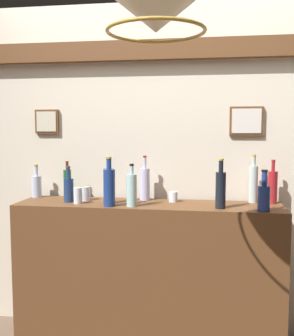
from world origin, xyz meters
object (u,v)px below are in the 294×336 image
(liquor_bottle_gin, at_px, (145,183))
(liquor_bottle_tequila, at_px, (67,183))
(glass_tumbler_shot, at_px, (85,194))
(liquor_bottle_amaro, at_px, (253,183))
(liquor_bottle_vodka, at_px, (37,185))
(liquor_bottle_whiskey, at_px, (273,186))
(liquor_bottle_mezcal, at_px, (221,189))
(liquor_bottle_sherry, at_px, (132,189))
(glass_tumbler_highball, at_px, (78,196))
(liquor_bottle_port, at_px, (264,196))
(pendant_lamp, at_px, (156,13))
(liquor_bottle_rye, at_px, (69,189))
(liquor_bottle_brandy, at_px, (109,187))
(liquor_bottle_rum, at_px, (109,185))
(glass_tumbler_rocks, at_px, (173,197))

(liquor_bottle_gin, bearing_deg, liquor_bottle_tequila, -177.16)
(glass_tumbler_shot, bearing_deg, liquor_bottle_amaro, 4.40)
(liquor_bottle_vodka, bearing_deg, liquor_bottle_whiskey, 0.06)
(liquor_bottle_mezcal, height_order, liquor_bottle_vodka, liquor_bottle_mezcal)
(liquor_bottle_sherry, bearing_deg, glass_tumbler_shot, 155.15)
(liquor_bottle_sherry, relative_size, glass_tumbler_highball, 2.58)
(liquor_bottle_mezcal, height_order, liquor_bottle_port, liquor_bottle_mezcal)
(liquor_bottle_vodka, bearing_deg, liquor_bottle_gin, 0.20)
(liquor_bottle_whiskey, xyz_separation_m, liquor_bottle_port, (-0.09, -0.29, -0.02))
(liquor_bottle_vodka, xyz_separation_m, pendant_lamp, (1.04, -1.09, 0.91))
(liquor_bottle_rye, xyz_separation_m, liquor_bottle_amaro, (1.27, 0.17, 0.05))
(liquor_bottle_vodka, height_order, liquor_bottle_port, liquor_bottle_port)
(liquor_bottle_gin, xyz_separation_m, liquor_bottle_brandy, (-0.19, -0.27, 0.01))
(liquor_bottle_gin, distance_m, glass_tumbler_shot, 0.43)
(glass_tumbler_shot, bearing_deg, liquor_bottle_rum, -23.14)
(glass_tumbler_rocks, bearing_deg, liquor_bottle_gin, 168.03)
(liquor_bottle_mezcal, height_order, liquor_bottle_gin, liquor_bottle_mezcal)
(liquor_bottle_gin, bearing_deg, liquor_bottle_sherry, -100.26)
(liquor_bottle_sherry, height_order, liquor_bottle_brandy, liquor_bottle_brandy)
(liquor_bottle_sherry, xyz_separation_m, glass_tumbler_highball, (-0.39, 0.04, -0.06))
(liquor_bottle_brandy, bearing_deg, liquor_bottle_rye, 160.31)
(liquor_bottle_rum, xyz_separation_m, liquor_bottle_vodka, (-0.60, 0.16, -0.04))
(liquor_bottle_rum, xyz_separation_m, pendant_lamp, (0.45, -0.93, 0.87))
(liquor_bottle_mezcal, bearing_deg, liquor_bottle_rye, 175.82)
(liquor_bottle_whiskey, relative_size, glass_tumbler_rocks, 4.19)
(glass_tumbler_highball, bearing_deg, glass_tumbler_rocks, 14.57)
(liquor_bottle_mezcal, distance_m, glass_tumbler_highball, 0.97)
(liquor_bottle_rum, relative_size, liquor_bottle_rye, 1.26)
(liquor_bottle_rye, relative_size, liquor_bottle_amaro, 0.76)
(glass_tumbler_highball, bearing_deg, liquor_bottle_sherry, -6.44)
(liquor_bottle_port, distance_m, liquor_bottle_amaro, 0.30)
(liquor_bottle_sherry, height_order, liquor_bottle_amaro, liquor_bottle_amaro)
(liquor_bottle_whiskey, height_order, glass_tumbler_rocks, liquor_bottle_whiskey)
(liquor_bottle_gin, relative_size, liquor_bottle_rum, 1.01)
(liquor_bottle_whiskey, xyz_separation_m, liquor_bottle_rum, (-1.11, -0.16, 0.01))
(liquor_bottle_gin, relative_size, liquor_bottle_brandy, 0.98)
(liquor_bottle_mezcal, bearing_deg, glass_tumbler_shot, 170.86)
(liquor_bottle_gin, xyz_separation_m, liquor_bottle_port, (0.79, -0.29, -0.03))
(liquor_bottle_sherry, relative_size, pendant_lamp, 0.53)
(liquor_bottle_vodka, relative_size, liquor_bottle_brandy, 0.75)
(liquor_bottle_gin, relative_size, pendant_lamp, 0.60)
(liquor_bottle_whiskey, height_order, glass_tumbler_highball, liquor_bottle_whiskey)
(liquor_bottle_sherry, xyz_separation_m, liquor_bottle_brandy, (-0.15, -0.02, 0.02))
(liquor_bottle_rye, bearing_deg, liquor_bottle_sherry, -11.66)
(liquor_bottle_rum, relative_size, liquor_bottle_amaro, 0.95)
(liquor_bottle_port, distance_m, pendant_lamp, 1.33)
(liquor_bottle_amaro, bearing_deg, liquor_bottle_vodka, -179.56)
(glass_tumbler_rocks, bearing_deg, liquor_bottle_port, -22.78)
(liquor_bottle_vodka, xyz_separation_m, liquor_bottle_port, (1.62, -0.29, 0.01))
(liquor_bottle_brandy, bearing_deg, liquor_bottle_vodka, 156.70)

